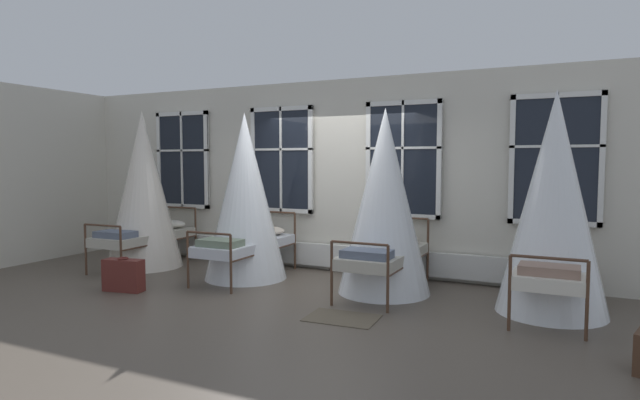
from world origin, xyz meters
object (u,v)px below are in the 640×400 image
Objects in this scene: cot_second at (245,199)px; suitcase_dark at (124,275)px; cot_first at (144,192)px; cot_third at (385,204)px; cot_fourth at (554,207)px.

cot_second is 2.02m from suitcase_dark.
cot_second is 4.28× the size of suitcase_dark.
cot_first is at bearing 115.05° from suitcase_dark.
cot_fourth reaches higher than cot_third.
cot_first reaches higher than cot_second.
cot_third is at bearing 88.40° from cot_fourth.
suitcase_dark is at bearing 143.34° from cot_second.
cot_second reaches higher than suitcase_dark.
cot_first is 1.05× the size of cot_second.
cot_fourth is (2.08, -0.08, 0.05)m from cot_third.
cot_third is (2.19, 0.06, -0.01)m from cot_second.
suitcase_dark is (-3.24, -1.47, -0.98)m from cot_third.
cot_second is 2.19m from cot_third.
suitcase_dark is at bearing -147.04° from cot_first.
cot_first is 4.47× the size of suitcase_dark.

